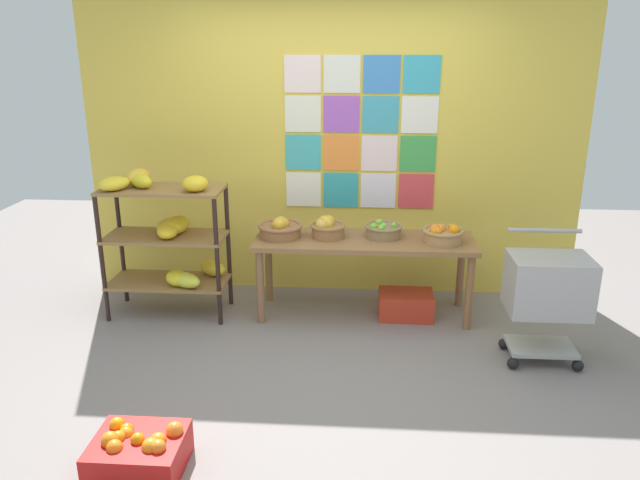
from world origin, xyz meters
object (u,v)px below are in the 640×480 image
(banana_shelf_unit, at_px, (168,231))
(produce_crate_under_table, at_px, (406,305))
(fruit_basket_centre, at_px, (280,228))
(orange_crate_foreground, at_px, (139,452))
(fruit_basket_back_left, at_px, (443,234))
(display_table, at_px, (364,248))
(fruit_basket_left, at_px, (383,230))
(fruit_basket_right, at_px, (327,227))
(shopping_cart, at_px, (548,289))

(banana_shelf_unit, xyz_separation_m, produce_crate_under_table, (1.92, 0.05, -0.60))
(banana_shelf_unit, distance_m, fruit_basket_centre, 0.90)
(orange_crate_foreground, bearing_deg, fruit_basket_back_left, 48.16)
(display_table, bearing_deg, fruit_basket_centre, 178.97)
(banana_shelf_unit, height_order, fruit_basket_left, banana_shelf_unit)
(fruit_basket_right, height_order, fruit_basket_centre, fruit_basket_right)
(fruit_basket_left, distance_m, produce_crate_under_table, 0.64)
(display_table, height_order, fruit_basket_right, fruit_basket_right)
(fruit_basket_back_left, relative_size, orange_crate_foreground, 0.69)
(display_table, xyz_separation_m, produce_crate_under_table, (0.35, -0.03, -0.47))
(shopping_cart, bearing_deg, orange_crate_foreground, -157.30)
(fruit_basket_back_left, bearing_deg, produce_crate_under_table, 177.02)
(fruit_basket_right, distance_m, shopping_cart, 1.72)
(display_table, distance_m, fruit_basket_centre, 0.69)
(banana_shelf_unit, distance_m, produce_crate_under_table, 2.01)
(fruit_basket_back_left, distance_m, fruit_basket_left, 0.47)
(fruit_basket_right, xyz_separation_m, fruit_basket_centre, (-0.37, -0.01, -0.01))
(fruit_basket_back_left, relative_size, fruit_basket_left, 1.07)
(fruit_basket_back_left, height_order, produce_crate_under_table, fruit_basket_back_left)
(display_table, xyz_separation_m, fruit_basket_right, (-0.30, 0.03, 0.16))
(fruit_basket_right, xyz_separation_m, shopping_cart, (1.56, -0.71, -0.19))
(fruit_basket_left, xyz_separation_m, produce_crate_under_table, (0.20, -0.10, -0.60))
(display_table, xyz_separation_m, orange_crate_foreground, (-1.16, -2.03, -0.46))
(fruit_basket_right, distance_m, fruit_basket_left, 0.45)
(fruit_basket_right, height_order, fruit_basket_left, fruit_basket_right)
(banana_shelf_unit, relative_size, fruit_basket_back_left, 3.67)
(fruit_basket_back_left, bearing_deg, fruit_basket_centre, 177.33)
(banana_shelf_unit, bearing_deg, orange_crate_foreground, -78.13)
(banana_shelf_unit, height_order, display_table, banana_shelf_unit)
(orange_crate_foreground, relative_size, shopping_cart, 0.52)
(banana_shelf_unit, distance_m, fruit_basket_right, 1.27)
(fruit_basket_centre, relative_size, orange_crate_foreground, 0.77)
(fruit_basket_right, distance_m, orange_crate_foreground, 2.31)
(fruit_basket_back_left, bearing_deg, banana_shelf_unit, -179.12)
(fruit_basket_right, bearing_deg, banana_shelf_unit, -175.14)
(fruit_basket_centre, bearing_deg, display_table, -1.03)
(fruit_basket_left, height_order, produce_crate_under_table, fruit_basket_left)
(display_table, distance_m, shopping_cart, 1.43)
(shopping_cart, bearing_deg, banana_shelf_unit, 161.60)
(banana_shelf_unit, bearing_deg, fruit_basket_right, 4.86)
(fruit_basket_centre, bearing_deg, banana_shelf_unit, -174.03)
(fruit_basket_back_left, bearing_deg, shopping_cart, -44.49)
(banana_shelf_unit, distance_m, fruit_basket_back_left, 2.18)
(fruit_basket_left, distance_m, shopping_cart, 1.34)
(banana_shelf_unit, relative_size, fruit_basket_left, 3.93)
(shopping_cart, bearing_deg, display_table, 145.03)
(display_table, xyz_separation_m, shopping_cart, (1.25, -0.68, -0.03))
(banana_shelf_unit, xyz_separation_m, fruit_basket_left, (1.72, 0.14, -0.00))
(display_table, distance_m, fruit_basket_left, 0.21)
(produce_crate_under_table, bearing_deg, display_table, 174.36)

